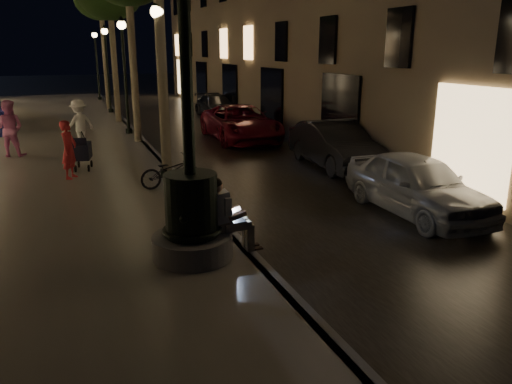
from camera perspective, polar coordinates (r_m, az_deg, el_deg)
name	(u,v)px	position (r m, az deg, el deg)	size (l,w,h in m)	color
ground	(140,141)	(21.47, -13.12, 5.67)	(120.00, 120.00, 0.00)	black
cobble_lane	(209,137)	(22.07, -5.36, 6.32)	(6.00, 45.00, 0.02)	black
promenade	(36,145)	(21.29, -23.87, 4.90)	(8.00, 45.00, 0.20)	slate
curb_strip	(140,139)	(21.45, -13.14, 5.93)	(0.25, 45.00, 0.20)	#59595B
fountain_lamppost	(191,202)	(8.54, -7.44, -1.10)	(1.40, 1.40, 5.21)	#59595B
seated_man_laptop	(226,213)	(8.78, -3.48, -2.44)	(1.02, 0.35, 1.39)	tan
tree_far	(100,0)	(32.18, -17.37, 20.21)	(3.00, 3.00, 7.50)	#6B604C
lamp_curb_a	(160,67)	(14.19, -10.92, 13.85)	(0.36, 0.36, 4.81)	black
lamp_curb_b	(124,61)	(22.11, -14.85, 14.30)	(0.36, 0.36, 4.81)	black
lamp_curb_c	(107,58)	(30.06, -16.71, 14.48)	(0.36, 0.36, 4.81)	black
lamp_curb_d	(96,56)	(38.04, -17.79, 14.59)	(0.36, 0.36, 4.81)	black
stroller	(82,151)	(15.83, -19.25, 4.43)	(0.60, 1.12, 1.13)	black
car_front	(417,184)	(12.07, 17.91, 0.84)	(1.67, 4.15, 1.41)	#A6AAAE
car_second	(335,145)	(16.33, 9.02, 5.32)	(1.54, 4.42, 1.46)	black
car_third	(241,123)	(21.00, -1.76, 7.88)	(2.43, 5.27, 1.47)	maroon
car_rear	(217,106)	(28.46, -4.53, 9.75)	(1.73, 4.26, 1.24)	#2A2A2F
pedestrian_red	(69,150)	(14.84, -20.60, 4.55)	(0.59, 0.39, 1.63)	#B7242B
pedestrian_pink	(9,128)	(18.76, -26.35, 6.54)	(0.92, 0.72, 1.89)	pink
pedestrian_white	(80,124)	(19.56, -19.52, 7.37)	(1.13, 0.65, 1.74)	white
pedestrian_blue	(0,117)	(23.38, -27.25, 7.58)	(0.92, 0.38, 1.56)	navy
bicycle	(170,171)	(13.28, -9.77, 2.37)	(0.56, 1.62, 0.85)	black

